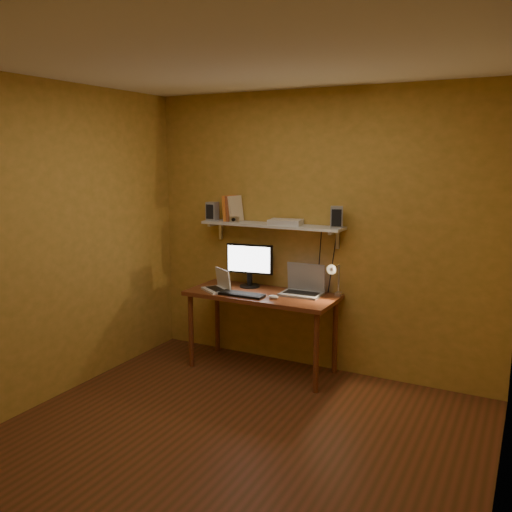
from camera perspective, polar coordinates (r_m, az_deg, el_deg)
The scene contains 14 objects.
room at distance 3.62m, azimuth -2.58°, elevation -0.70°, with size 3.44×3.24×2.64m.
desk at distance 5.06m, azimuth 0.63°, elevation -4.84°, with size 1.40×0.60×0.75m.
wall_shelf at distance 5.09m, azimuth 1.63°, elevation 3.23°, with size 1.40×0.25×0.21m.
monitor at distance 5.22m, azimuth -0.68°, elevation -0.75°, with size 0.46×0.22×0.42m.
laptop at distance 5.01m, azimuth 5.02°, elevation -3.18°, with size 0.37×0.27×0.28m.
netbook at distance 5.13m, azimuth -3.92°, elevation -3.01°, with size 0.33×0.31×0.20m.
keyboard at distance 4.94m, azimuth -1.51°, elevation -4.06°, with size 0.42×0.14×0.02m, color black.
mouse at distance 4.83m, azimuth 1.84°, elevation -4.31°, with size 0.09×0.06×0.03m, color silver.
desk_lamp at distance 4.85m, azimuth 8.29°, elevation -2.04°, with size 0.09×0.23×0.38m.
speaker_left at distance 5.38m, azimuth -4.61°, elevation 4.72°, with size 0.10×0.10×0.18m, color gray.
speaker_right at distance 4.84m, azimuth 8.48°, elevation 4.06°, with size 0.11×0.11×0.19m, color gray.
books at distance 5.30m, azimuth -2.48°, elevation 5.03°, with size 0.16×0.18×0.25m.
shelf_camera at distance 5.20m, azimuth -2.29°, elevation 3.88°, with size 0.10×0.04×0.06m.
router at distance 5.02m, azimuth 3.13°, elevation 3.58°, with size 0.30×0.20×0.05m, color silver.
Camera 1 is at (1.79, -3.07, 2.00)m, focal length 38.00 mm.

